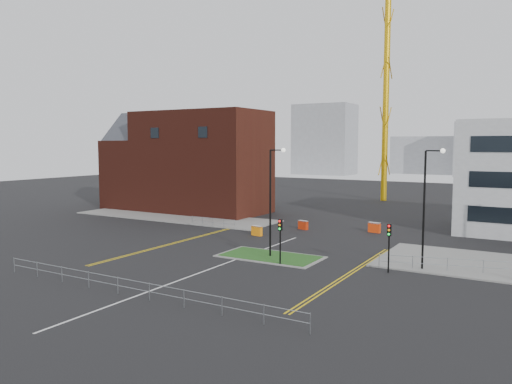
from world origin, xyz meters
TOP-DOWN VIEW (x-y plane):
  - ground at (0.00, 0.00)m, footprint 200.00×200.00m
  - pavement_left at (-20.00, 22.00)m, footprint 28.00×8.00m
  - island_kerb at (2.00, 8.00)m, footprint 8.60×4.60m
  - grass_island at (2.00, 8.00)m, footprint 8.00×4.00m
  - brick_building at (-22.97, 28.00)m, footprint 24.20×10.07m
  - tower_crane at (3.47, 55.84)m, footprint 52.54×9.01m
  - streetlamp_island at (2.22, 8.00)m, footprint 1.46×0.36m
  - streetlamp_right_near at (14.22, 10.00)m, footprint 1.46×0.36m
  - traffic_light_island at (4.00, 5.98)m, footprint 0.28×0.33m
  - traffic_light_right at (12.00, 7.98)m, footprint 0.28×0.33m
  - railing_front at (0.00, -6.00)m, footprint 24.05×0.05m
  - railing_left at (-11.00, 18.00)m, footprint 6.05×0.05m
  - centre_line at (0.00, 2.00)m, footprint 0.15×30.00m
  - yellow_left_a at (-9.00, 10.00)m, footprint 0.12×24.00m
  - yellow_left_b at (-8.70, 10.00)m, footprint 0.12×24.00m
  - yellow_right_a at (9.50, 6.00)m, footprint 0.12×20.00m
  - yellow_right_b at (9.80, 6.00)m, footprint 0.12×20.00m
  - skyline_a at (-40.00, 120.00)m, footprint 18.00×12.00m
  - skyline_b at (10.00, 130.00)m, footprint 24.00×12.00m
  - skyline_d at (-8.00, 140.00)m, footprint 30.00×12.00m
  - barrier_left at (-1.45, 21.89)m, footprint 1.24×0.70m
  - barrier_mid at (-4.00, 16.00)m, footprint 1.28×0.64m
  - barrier_right at (6.00, 24.00)m, footprint 1.35×0.63m

SIDE VIEW (x-z plane):
  - ground at x=0.00m, z-range 0.00..0.00m
  - centre_line at x=0.00m, z-range 0.00..0.01m
  - yellow_left_a at x=-9.00m, z-range 0.00..0.01m
  - yellow_left_b at x=-8.70m, z-range 0.00..0.01m
  - yellow_right_a at x=9.50m, z-range 0.00..0.01m
  - yellow_right_b at x=9.80m, z-range 0.00..0.01m
  - island_kerb at x=2.00m, z-range 0.00..0.08m
  - pavement_left at x=-20.00m, z-range 0.00..0.12m
  - grass_island at x=2.00m, z-range 0.00..0.12m
  - barrier_left at x=-1.45m, z-range 0.04..1.04m
  - barrier_mid at x=-4.00m, z-range 0.04..1.07m
  - barrier_right at x=6.00m, z-range 0.05..1.14m
  - railing_left at x=-11.00m, z-range 0.19..1.29m
  - railing_front at x=0.00m, z-range 0.23..1.33m
  - traffic_light_island at x=4.00m, z-range 0.74..4.39m
  - traffic_light_right at x=12.00m, z-range 0.74..4.39m
  - streetlamp_island at x=2.22m, z-range 0.82..10.00m
  - streetlamp_right_near at x=14.22m, z-range 0.82..10.00m
  - skyline_d at x=-8.00m, z-range 0.00..12.00m
  - brick_building at x=-22.97m, z-range -0.27..13.97m
  - skyline_b at x=10.00m, z-range 0.00..16.00m
  - skyline_a at x=-40.00m, z-range 0.00..22.00m
  - tower_crane at x=3.47m, z-range 7.74..49.40m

